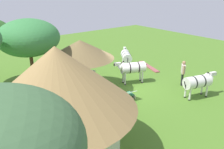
{
  "coord_description": "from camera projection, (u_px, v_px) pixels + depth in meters",
  "views": [
    {
      "loc": [
        -9.95,
        9.16,
        6.14
      ],
      "look_at": [
        0.53,
        0.85,
        1.0
      ],
      "focal_mm": 37.48,
      "sensor_mm": 36.0,
      "label": 1
    }
  ],
  "objects": [
    {
      "name": "ground_plane",
      "position": [
        128.0,
        89.0,
        14.79
      ],
      "size": [
        36.0,
        36.0,
        0.0
      ],
      "primitive_type": "plane",
      "color": "#487324"
    },
    {
      "name": "thatched_hut",
      "position": [
        59.0,
        98.0,
        8.24
      ],
      "size": [
        5.61,
        5.61,
        4.29
      ],
      "rotation": [
        0.0,
        0.0,
        2.81
      ],
      "color": "beige",
      "rests_on": "ground_plane"
    },
    {
      "name": "shade_umbrella",
      "position": [
        80.0,
        49.0,
        13.53
      ],
      "size": [
        3.98,
        3.98,
        3.2
      ],
      "color": "brown",
      "rests_on": "ground_plane"
    },
    {
      "name": "patio_dining_table",
      "position": [
        82.0,
        81.0,
        14.24
      ],
      "size": [
        1.71,
        1.31,
        0.74
      ],
      "rotation": [
        0.0,
        0.0,
        0.26
      ],
      "color": "silver",
      "rests_on": "ground_plane"
    },
    {
      "name": "patio_chair_near_hut",
      "position": [
        69.0,
        91.0,
        13.22
      ],
      "size": [
        0.57,
        0.56,
        0.9
      ],
      "rotation": [
        0.0,
        0.0,
        -2.71
      ],
      "color": "white",
      "rests_on": "ground_plane"
    },
    {
      "name": "patio_chair_near_lawn",
      "position": [
        97.0,
        89.0,
        13.53
      ],
      "size": [
        0.51,
        0.52,
        0.9
      ],
      "rotation": [
        0.0,
        0.0,
        -1.35
      ],
      "color": "silver",
      "rests_on": "ground_plane"
    },
    {
      "name": "patio_chair_east_end",
      "position": [
        92.0,
        76.0,
        15.4
      ],
      "size": [
        0.59,
        0.58,
        0.9
      ],
      "rotation": [
        0.0,
        0.0,
        0.49
      ],
      "color": "white",
      "rests_on": "ground_plane"
    },
    {
      "name": "patio_chair_west_end",
      "position": [
        64.0,
        80.0,
        14.77
      ],
      "size": [
        0.58,
        0.59,
        0.9
      ],
      "rotation": [
        0.0,
        0.0,
        -4.21
      ],
      "color": "white",
      "rests_on": "ground_plane"
    },
    {
      "name": "guest_beside_umbrella",
      "position": [
        80.0,
        67.0,
        15.87
      ],
      "size": [
        0.38,
        0.49,
        1.54
      ],
      "rotation": [
        0.0,
        0.0,
        5.25
      ],
      "color": "black",
      "rests_on": "ground_plane"
    },
    {
      "name": "standing_watcher",
      "position": [
        183.0,
        71.0,
        14.95
      ],
      "size": [
        0.46,
        0.47,
        1.66
      ],
      "rotation": [
        0.0,
        0.0,
        -0.81
      ],
      "color": "black",
      "rests_on": "ground_plane"
    },
    {
      "name": "striped_lounge_chair",
      "position": [
        129.0,
        94.0,
        13.45
      ],
      "size": [
        0.9,
        0.69,
        0.61
      ],
      "rotation": [
        0.0,
        0.0,
        4.51
      ],
      "color": "#3B8D69",
      "rests_on": "ground_plane"
    },
    {
      "name": "zebra_nearest_camera",
      "position": [
        198.0,
        82.0,
        13.35
      ],
      "size": [
        1.12,
        2.21,
        1.49
      ],
      "rotation": [
        0.0,
        0.0,
        2.86
      ],
      "color": "silver",
      "rests_on": "ground_plane"
    },
    {
      "name": "zebra_by_umbrella",
      "position": [
        126.0,
        56.0,
        18.07
      ],
      "size": [
        1.96,
        1.53,
        1.51
      ],
      "rotation": [
        0.0,
        0.0,
        4.11
      ],
      "color": "silver",
      "rests_on": "ground_plane"
    },
    {
      "name": "zebra_toward_hut",
      "position": [
        132.0,
        68.0,
        15.3
      ],
      "size": [
        1.26,
        2.14,
        1.59
      ],
      "rotation": [
        0.0,
        0.0,
        5.88
      ],
      "color": "silver",
      "rests_on": "ground_plane"
    },
    {
      "name": "acacia_tree_right_background",
      "position": [
        29.0,
        38.0,
        12.3
      ],
      "size": [
        3.27,
        3.27,
        4.53
      ],
      "color": "#4E301E",
      "rests_on": "ground_plane"
    },
    {
      "name": "brick_patio_kerb",
      "position": [
        149.0,
        66.0,
        18.68
      ],
      "size": [
        2.77,
        1.23,
        0.08
      ],
      "primitive_type": "cube",
      "rotation": [
        0.0,
        0.0,
        2.82
      ],
      "color": "#964D4C",
      "rests_on": "ground_plane"
    }
  ]
}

